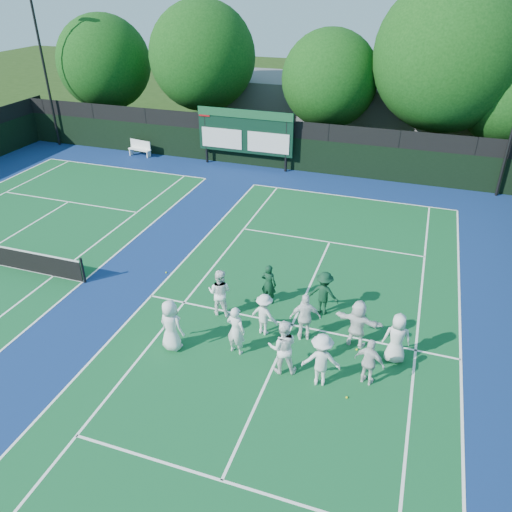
% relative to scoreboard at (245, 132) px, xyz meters
% --- Properties ---
extents(ground, '(120.00, 120.00, 0.00)m').
position_rel_scoreboard_xyz_m(ground, '(7.01, -15.59, -2.19)').
color(ground, '#1C340E').
rests_on(ground, ground).
extents(court_apron, '(34.00, 32.00, 0.01)m').
position_rel_scoreboard_xyz_m(court_apron, '(1.01, -14.59, -2.19)').
color(court_apron, navy).
rests_on(court_apron, ground).
extents(near_court, '(11.05, 23.85, 0.01)m').
position_rel_scoreboard_xyz_m(near_court, '(7.01, -14.59, -2.18)').
color(near_court, '#115428').
rests_on(near_court, ground).
extents(back_fence, '(34.00, 0.08, 3.00)m').
position_rel_scoreboard_xyz_m(back_fence, '(1.01, 0.41, -0.83)').
color(back_fence, black).
rests_on(back_fence, ground).
extents(scoreboard, '(6.00, 0.21, 3.55)m').
position_rel_scoreboard_xyz_m(scoreboard, '(0.00, 0.00, 0.00)').
color(scoreboard, black).
rests_on(scoreboard, ground).
extents(clubhouse, '(18.00, 6.00, 4.00)m').
position_rel_scoreboard_xyz_m(clubhouse, '(5.01, 8.41, -0.19)').
color(clubhouse, slate).
rests_on(clubhouse, ground).
extents(light_pole_left, '(1.20, 0.30, 10.12)m').
position_rel_scoreboard_xyz_m(light_pole_left, '(-13.99, 0.11, 4.11)').
color(light_pole_left, black).
rests_on(light_pole_left, ground).
extents(bench, '(1.66, 0.70, 1.02)m').
position_rel_scoreboard_xyz_m(bench, '(-7.27, -0.21, -1.64)').
color(bench, white).
rests_on(bench, ground).
extents(tree_a, '(6.51, 6.51, 8.27)m').
position_rel_scoreboard_xyz_m(tree_a, '(-11.84, 3.99, 2.65)').
color(tree_a, black).
rests_on(tree_a, ground).
extents(tree_b, '(6.98, 6.98, 9.27)m').
position_rel_scoreboard_xyz_m(tree_b, '(-4.19, 3.99, 3.41)').
color(tree_b, black).
rests_on(tree_b, ground).
extents(tree_c, '(5.95, 5.95, 7.82)m').
position_rel_scoreboard_xyz_m(tree_c, '(4.34, 3.99, 2.49)').
color(tree_c, black).
rests_on(tree_c, ground).
extents(tree_d, '(8.53, 8.53, 10.77)m').
position_rel_scoreboard_xyz_m(tree_d, '(11.06, 3.99, 4.09)').
color(tree_d, black).
rests_on(tree_d, ground).
extents(tennis_ball_1, '(0.07, 0.07, 0.07)m').
position_rel_scoreboard_xyz_m(tennis_ball_1, '(10.49, -14.65, -2.16)').
color(tennis_ball_1, '#CFDE1A').
rests_on(tennis_ball_1, ground).
extents(tennis_ball_2, '(0.07, 0.07, 0.07)m').
position_rel_scoreboard_xyz_m(tennis_ball_2, '(9.39, -17.36, -2.16)').
color(tennis_ball_2, '#CFDE1A').
rests_on(tennis_ball_2, ground).
extents(tennis_ball_3, '(0.07, 0.07, 0.07)m').
position_rel_scoreboard_xyz_m(tennis_ball_3, '(1.29, -12.94, -2.16)').
color(tennis_ball_3, '#CFDE1A').
rests_on(tennis_ball_3, ground).
extents(tennis_ball_4, '(0.07, 0.07, 0.07)m').
position_rel_scoreboard_xyz_m(tennis_ball_4, '(8.69, -13.60, -2.16)').
color(tennis_ball_4, '#CFDE1A').
rests_on(tennis_ball_4, ground).
extents(tennis_ball_5, '(0.07, 0.07, 0.07)m').
position_rel_scoreboard_xyz_m(tennis_ball_5, '(9.33, -15.19, -2.16)').
color(tennis_ball_5, '#CFDE1A').
rests_on(tennis_ball_5, ground).
extents(player_front_0, '(0.99, 0.77, 1.80)m').
position_rel_scoreboard_xyz_m(player_front_0, '(3.67, -16.97, -1.29)').
color(player_front_0, white).
rests_on(player_front_0, ground).
extents(player_front_1, '(0.69, 0.51, 1.73)m').
position_rel_scoreboard_xyz_m(player_front_1, '(5.68, -16.50, -1.33)').
color(player_front_1, white).
rests_on(player_front_1, ground).
extents(player_front_2, '(1.05, 0.92, 1.83)m').
position_rel_scoreboard_xyz_m(player_front_2, '(7.31, -16.85, -1.27)').
color(player_front_2, white).
rests_on(player_front_2, ground).
extents(player_front_3, '(1.24, 0.86, 1.75)m').
position_rel_scoreboard_xyz_m(player_front_3, '(8.51, -17.00, -1.32)').
color(player_front_3, silver).
rests_on(player_front_3, ground).
extents(player_front_4, '(0.99, 0.62, 1.57)m').
position_rel_scoreboard_xyz_m(player_front_4, '(9.83, -16.54, -1.40)').
color(player_front_4, silver).
rests_on(player_front_4, ground).
extents(player_back_0, '(0.88, 0.69, 1.77)m').
position_rel_scoreboard_xyz_m(player_back_0, '(4.41, -14.73, -1.31)').
color(player_back_0, white).
rests_on(player_back_0, ground).
extents(player_back_1, '(1.09, 0.79, 1.52)m').
position_rel_scoreboard_xyz_m(player_back_1, '(6.23, -15.29, -1.43)').
color(player_back_1, silver).
rests_on(player_back_1, ground).
extents(player_back_2, '(1.09, 0.71, 1.72)m').
position_rel_scoreboard_xyz_m(player_back_2, '(7.57, -15.14, -1.33)').
color(player_back_2, white).
rests_on(player_back_2, ground).
extents(player_back_3, '(1.62, 0.70, 1.69)m').
position_rel_scoreboard_xyz_m(player_back_3, '(9.23, -14.90, -1.35)').
color(player_back_3, white).
rests_on(player_back_3, ground).
extents(player_back_4, '(0.91, 0.66, 1.72)m').
position_rel_scoreboard_xyz_m(player_back_4, '(10.48, -15.26, -1.33)').
color(player_back_4, silver).
rests_on(player_back_4, ground).
extents(coach_left, '(0.61, 0.43, 1.58)m').
position_rel_scoreboard_xyz_m(coach_left, '(5.82, -13.53, -1.40)').
color(coach_left, '#0D321E').
rests_on(coach_left, ground).
extents(coach_right, '(1.14, 0.74, 1.66)m').
position_rel_scoreboard_xyz_m(coach_right, '(7.84, -13.53, -1.36)').
color(coach_right, '#0E331E').
rests_on(coach_right, ground).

